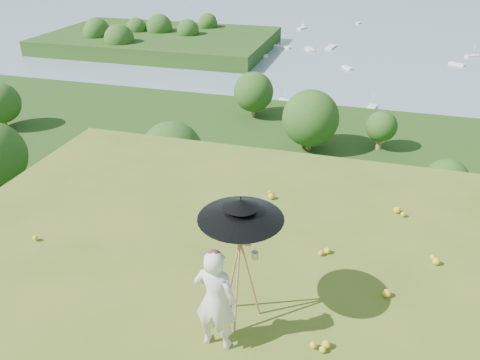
% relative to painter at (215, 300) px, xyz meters
% --- Properties ---
extents(forest_slope, '(140.00, 56.00, 22.00)m').
position_rel_painter_xyz_m(forest_slope, '(0.75, 34.73, -29.83)').
color(forest_slope, '#1D3D10').
rests_on(forest_slope, bay_water).
extents(shoreline_tier, '(170.00, 28.00, 8.00)m').
position_rel_painter_xyz_m(shoreline_tier, '(0.75, 74.73, -36.83)').
color(shoreline_tier, '#655B51').
rests_on(shoreline_tier, bay_water).
extents(bay_water, '(700.00, 700.00, 0.00)m').
position_rel_painter_xyz_m(bay_water, '(0.75, 239.73, -34.83)').
color(bay_water, '#738CA4').
rests_on(bay_water, ground).
extents(peninsula, '(90.00, 60.00, 12.00)m').
position_rel_painter_xyz_m(peninsula, '(-74.25, 154.73, -29.83)').
color(peninsula, '#1D3D10').
rests_on(peninsula, bay_water).
extents(slope_trees, '(110.00, 50.00, 6.00)m').
position_rel_painter_xyz_m(slope_trees, '(0.75, 34.73, -15.83)').
color(slope_trees, '#214D17').
rests_on(slope_trees, forest_slope).
extents(harbor_town, '(110.00, 22.00, 5.00)m').
position_rel_painter_xyz_m(harbor_town, '(0.75, 74.73, -30.33)').
color(harbor_town, silver).
rests_on(harbor_town, shoreline_tier).
extents(moored_boats, '(140.00, 140.00, 0.70)m').
position_rel_painter_xyz_m(moored_boats, '(-11.75, 160.73, -34.48)').
color(moored_boats, white).
rests_on(moored_boats, bay_water).
extents(wildflowers, '(10.00, 10.50, 0.12)m').
position_rel_painter_xyz_m(wildflowers, '(0.75, -0.02, -0.77)').
color(wildflowers, yellow).
rests_on(wildflowers, ground).
extents(painter, '(0.62, 0.42, 1.65)m').
position_rel_painter_xyz_m(painter, '(0.00, 0.00, 0.00)').
color(painter, white).
rests_on(painter, ground).
extents(field_easel, '(0.69, 0.69, 1.76)m').
position_rel_painter_xyz_m(field_easel, '(0.18, 0.58, 0.05)').
color(field_easel, '#9B6641').
rests_on(field_easel, ground).
extents(sun_umbrella, '(1.41, 1.41, 0.69)m').
position_rel_painter_xyz_m(sun_umbrella, '(0.18, 0.61, 0.96)').
color(sun_umbrella, black).
rests_on(sun_umbrella, field_easel).
extents(painter_cap, '(0.21, 0.25, 0.10)m').
position_rel_painter_xyz_m(painter_cap, '(0.00, 0.00, 0.78)').
color(painter_cap, '#D77683').
rests_on(painter_cap, painter).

